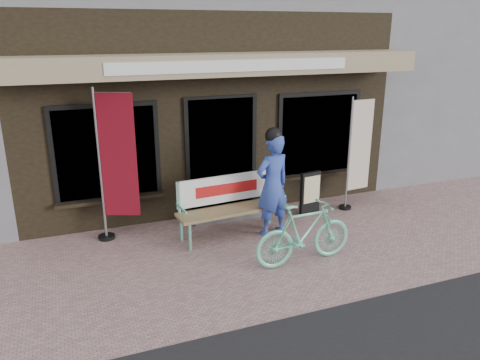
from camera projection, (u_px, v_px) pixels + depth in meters
name	position (u px, v px, depth m)	size (l,w,h in m)	color
ground	(265.00, 258.00, 7.06)	(70.00, 70.00, 0.00)	tan
storefront	(177.00, 44.00, 10.55)	(7.00, 6.77, 6.00)	black
neighbor_right_near	(451.00, 47.00, 14.00)	(10.00, 7.00, 5.60)	slate
bench	(230.00, 201.00, 7.74)	(1.88, 0.62, 1.00)	#69CDA6
person	(273.00, 183.00, 7.65)	(0.70, 0.54, 1.82)	#314AAB
bicycle	(304.00, 233.00, 6.80)	(0.44, 1.56, 0.94)	#69CDA6
nobori_red	(116.00, 164.00, 7.34)	(0.73, 0.41, 2.48)	gray
nobori_cream	(358.00, 151.00, 8.78)	(0.64, 0.26, 2.15)	gray
menu_stand	(310.00, 193.00, 8.61)	(0.42, 0.15, 0.83)	black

